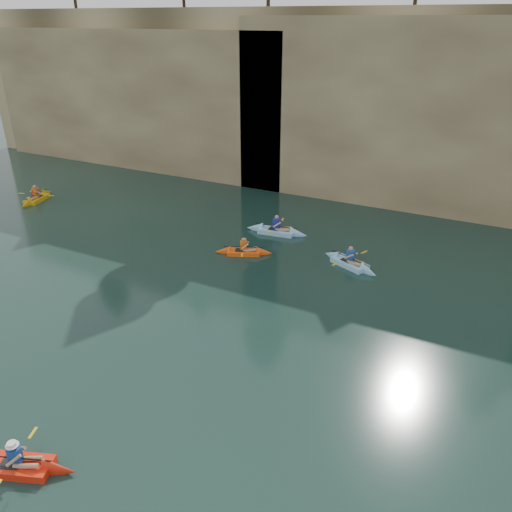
% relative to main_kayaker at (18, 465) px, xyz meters
% --- Properties ---
extents(ground, '(160.00, 160.00, 0.00)m').
position_rel_main_kayaker_xyz_m(ground, '(3.52, 3.00, -0.16)').
color(ground, black).
rests_on(ground, ground).
extents(cliff, '(70.00, 16.00, 12.00)m').
position_rel_main_kayaker_xyz_m(cliff, '(3.52, 33.00, 5.84)').
color(cliff, tan).
rests_on(cliff, ground).
extents(cliff_slab_west, '(26.00, 2.40, 10.56)m').
position_rel_main_kayaker_xyz_m(cliff_slab_west, '(-16.48, 25.60, 5.12)').
color(cliff_slab_west, tan).
rests_on(cliff_slab_west, ground).
extents(cliff_slab_center, '(24.00, 2.40, 11.40)m').
position_rel_main_kayaker_xyz_m(cliff_slab_center, '(5.52, 25.60, 5.54)').
color(cliff_slab_center, tan).
rests_on(cliff_slab_center, ground).
extents(sea_cave_west, '(4.50, 1.00, 4.00)m').
position_rel_main_kayaker_xyz_m(sea_cave_west, '(-14.48, 24.95, 1.84)').
color(sea_cave_west, black).
rests_on(sea_cave_west, ground).
extents(sea_cave_center, '(3.50, 1.00, 3.20)m').
position_rel_main_kayaker_xyz_m(sea_cave_center, '(-0.48, 24.95, 1.44)').
color(sea_cave_center, black).
rests_on(sea_cave_center, ground).
extents(main_kayaker, '(3.27, 2.08, 1.19)m').
position_rel_main_kayaker_xyz_m(main_kayaker, '(0.00, 0.00, 0.00)').
color(main_kayaker, red).
rests_on(main_kayaker, ground).
extents(kayaker_orange, '(2.97, 2.08, 1.12)m').
position_rel_main_kayaker_xyz_m(kayaker_orange, '(-0.99, 14.55, -0.02)').
color(kayaker_orange, '#FF5510').
rests_on(kayaker_orange, ground).
extents(kayaker_ltblue_near, '(3.28, 2.33, 1.28)m').
position_rel_main_kayaker_xyz_m(kayaker_ltblue_near, '(4.22, 15.70, -0.00)').
color(kayaker_ltblue_near, '#90CFF1').
rests_on(kayaker_ltblue_near, ground).
extents(kayaker_yellow, '(2.51, 3.31, 1.32)m').
position_rel_main_kayaker_xyz_m(kayaker_yellow, '(-16.99, 15.63, 0.00)').
color(kayaker_yellow, gold).
rests_on(kayaker_yellow, ground).
extents(kayaker_ltblue_mid, '(3.60, 2.62, 1.35)m').
position_rel_main_kayaker_xyz_m(kayaker_ltblue_mid, '(-0.63, 17.74, 0.01)').
color(kayaker_ltblue_mid, '#98D5FF').
rests_on(kayaker_ltblue_mid, ground).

